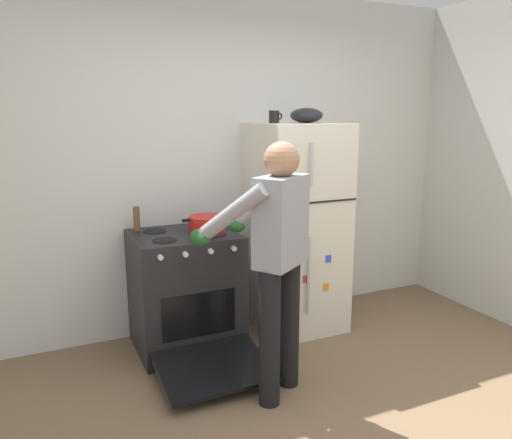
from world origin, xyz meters
name	(u,v)px	position (x,y,z in m)	size (l,w,h in m)	color
kitchen_wall_back	(220,163)	(0.00, 1.95, 1.35)	(6.00, 0.10, 2.70)	silver
refrigerator	(296,228)	(0.51, 1.57, 0.84)	(0.68, 0.72, 1.68)	silver
stove_range	(186,292)	(-0.43, 1.55, 0.44)	(0.76, 1.21, 0.89)	black
person_cook	(274,248)	(-0.12, 0.71, 0.96)	(0.70, 0.76, 1.60)	black
red_pot	(206,224)	(-0.27, 1.52, 0.95)	(0.37, 0.27, 0.12)	red
coffee_mug	(274,117)	(0.33, 1.62, 1.73)	(0.11, 0.08, 0.10)	black
pepper_mill	(137,219)	(-0.73, 1.77, 0.99)	(0.05, 0.05, 0.18)	brown
mixing_bowl	(307,115)	(0.59, 1.57, 1.74)	(0.26, 0.26, 0.12)	black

